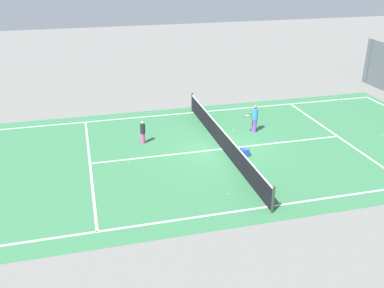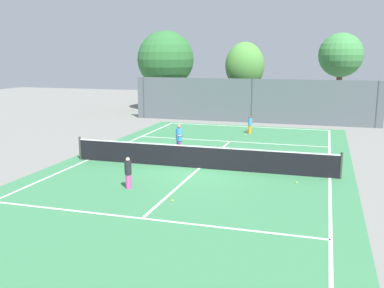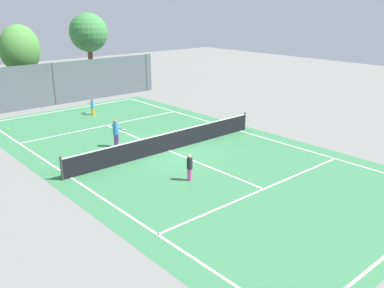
{
  "view_description": "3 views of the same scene",
  "coord_description": "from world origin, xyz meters",
  "px_view_note": "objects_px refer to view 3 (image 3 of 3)",
  "views": [
    {
      "loc": [
        18.57,
        -6.4,
        8.94
      ],
      "look_at": [
        1.35,
        -1.9,
        1.07
      ],
      "focal_mm": 40.85,
      "sensor_mm": 36.0,
      "label": 1
    },
    {
      "loc": [
        5.16,
        -18.23,
        4.91
      ],
      "look_at": [
        0.1,
        -1.46,
        1.38
      ],
      "focal_mm": 41.57,
      "sensor_mm": 36.0,
      "label": 2
    },
    {
      "loc": [
        -12.69,
        -16.38,
        7.3
      ],
      "look_at": [
        -0.68,
        -2.64,
        1.19
      ],
      "focal_mm": 39.04,
      "sensor_mm": 36.0,
      "label": 3
    }
  ],
  "objects_px": {
    "tennis_ball_3": "(221,131)",
    "tennis_ball_4": "(120,153)",
    "player_1": "(190,167)",
    "tennis_ball_5": "(95,117)",
    "player_0": "(116,133)",
    "tennis_ball_0": "(240,139)",
    "player_2": "(92,107)",
    "ball_crate": "(174,140)",
    "tennis_ball_1": "(238,174)",
    "tennis_ball_2": "(9,128)"
  },
  "relations": [
    {
      "from": "tennis_ball_3",
      "to": "tennis_ball_5",
      "type": "relative_size",
      "value": 1.0
    },
    {
      "from": "tennis_ball_1",
      "to": "tennis_ball_2",
      "type": "relative_size",
      "value": 1.0
    },
    {
      "from": "player_1",
      "to": "tennis_ball_4",
      "type": "xyz_separation_m",
      "value": [
        -0.44,
        5.0,
        -0.58
      ]
    },
    {
      "from": "player_2",
      "to": "tennis_ball_2",
      "type": "xyz_separation_m",
      "value": [
        -5.63,
        0.3,
        -0.55
      ]
    },
    {
      "from": "player_2",
      "to": "tennis_ball_0",
      "type": "height_order",
      "value": "player_2"
    },
    {
      "from": "tennis_ball_3",
      "to": "tennis_ball_4",
      "type": "xyz_separation_m",
      "value": [
        -6.69,
        0.7,
        0.0
      ]
    },
    {
      "from": "ball_crate",
      "to": "tennis_ball_1",
      "type": "relative_size",
      "value": 6.45
    },
    {
      "from": "player_2",
      "to": "tennis_ball_0",
      "type": "xyz_separation_m",
      "value": [
        3.6,
        -10.54,
        -0.55
      ]
    },
    {
      "from": "player_2",
      "to": "tennis_ball_2",
      "type": "relative_size",
      "value": 16.93
    },
    {
      "from": "player_0",
      "to": "tennis_ball_5",
      "type": "xyz_separation_m",
      "value": [
        2.2,
        6.4,
        -0.75
      ]
    },
    {
      "from": "tennis_ball_2",
      "to": "tennis_ball_1",
      "type": "bearing_deg",
      "value": -69.62
    },
    {
      "from": "tennis_ball_2",
      "to": "tennis_ball_5",
      "type": "bearing_deg",
      "value": -10.02
    },
    {
      "from": "player_1",
      "to": "ball_crate",
      "type": "distance_m",
      "value": 5.22
    },
    {
      "from": "player_1",
      "to": "tennis_ball_5",
      "type": "xyz_separation_m",
      "value": [
        2.2,
        12.41,
        -0.58
      ]
    },
    {
      "from": "player_2",
      "to": "tennis_ball_4",
      "type": "bearing_deg",
      "value": -109.24
    },
    {
      "from": "tennis_ball_1",
      "to": "tennis_ball_3",
      "type": "relative_size",
      "value": 1.0
    },
    {
      "from": "tennis_ball_0",
      "to": "tennis_ball_1",
      "type": "xyz_separation_m",
      "value": [
        -3.91,
        -3.47,
        0.0
      ]
    },
    {
      "from": "tennis_ball_3",
      "to": "tennis_ball_5",
      "type": "xyz_separation_m",
      "value": [
        -4.06,
        8.11,
        0.0
      ]
    },
    {
      "from": "player_1",
      "to": "player_2",
      "type": "height_order",
      "value": "player_1"
    },
    {
      "from": "player_2",
      "to": "tennis_ball_3",
      "type": "xyz_separation_m",
      "value": [
        3.88,
        -8.77,
        -0.55
      ]
    },
    {
      "from": "tennis_ball_0",
      "to": "tennis_ball_3",
      "type": "relative_size",
      "value": 1.0
    },
    {
      "from": "tennis_ball_0",
      "to": "player_0",
      "type": "bearing_deg",
      "value": 149.79
    },
    {
      "from": "ball_crate",
      "to": "tennis_ball_0",
      "type": "xyz_separation_m",
      "value": [
        3.29,
        -1.93,
        -0.15
      ]
    },
    {
      "from": "tennis_ball_2",
      "to": "tennis_ball_0",
      "type": "bearing_deg",
      "value": -49.62
    },
    {
      "from": "tennis_ball_0",
      "to": "tennis_ball_1",
      "type": "distance_m",
      "value": 5.23
    },
    {
      "from": "tennis_ball_1",
      "to": "tennis_ball_0",
      "type": "bearing_deg",
      "value": 41.63
    },
    {
      "from": "tennis_ball_1",
      "to": "tennis_ball_5",
      "type": "relative_size",
      "value": 1.0
    },
    {
      "from": "player_1",
      "to": "tennis_ball_0",
      "type": "height_order",
      "value": "player_1"
    },
    {
      "from": "player_2",
      "to": "player_1",
      "type": "bearing_deg",
      "value": -100.32
    },
    {
      "from": "player_0",
      "to": "player_2",
      "type": "bearing_deg",
      "value": 71.36
    },
    {
      "from": "tennis_ball_0",
      "to": "tennis_ball_4",
      "type": "distance_m",
      "value": 6.87
    },
    {
      "from": "tennis_ball_4",
      "to": "tennis_ball_0",
      "type": "bearing_deg",
      "value": -21.06
    },
    {
      "from": "tennis_ball_0",
      "to": "tennis_ball_5",
      "type": "distance_m",
      "value": 10.58
    },
    {
      "from": "player_1",
      "to": "tennis_ball_3",
      "type": "height_order",
      "value": "player_1"
    },
    {
      "from": "player_0",
      "to": "tennis_ball_3",
      "type": "xyz_separation_m",
      "value": [
        6.26,
        -1.71,
        -0.75
      ]
    },
    {
      "from": "player_0",
      "to": "player_1",
      "type": "xyz_separation_m",
      "value": [
        0.0,
        -6.01,
        -0.17
      ]
    },
    {
      "from": "player_2",
      "to": "tennis_ball_1",
      "type": "xyz_separation_m",
      "value": [
        -0.31,
        -14.02,
        -0.55
      ]
    },
    {
      "from": "player_0",
      "to": "tennis_ball_4",
      "type": "distance_m",
      "value": 1.33
    },
    {
      "from": "player_2",
      "to": "tennis_ball_2",
      "type": "height_order",
      "value": "player_2"
    },
    {
      "from": "player_0",
      "to": "tennis_ball_0",
      "type": "height_order",
      "value": "player_0"
    },
    {
      "from": "player_0",
      "to": "tennis_ball_4",
      "type": "relative_size",
      "value": 23.05
    },
    {
      "from": "tennis_ball_1",
      "to": "tennis_ball_5",
      "type": "xyz_separation_m",
      "value": [
        0.13,
        13.36,
        0.0
      ]
    },
    {
      "from": "player_1",
      "to": "tennis_ball_2",
      "type": "height_order",
      "value": "player_1"
    },
    {
      "from": "player_1",
      "to": "tennis_ball_0",
      "type": "bearing_deg",
      "value": 22.93
    },
    {
      "from": "player_0",
      "to": "tennis_ball_2",
      "type": "bearing_deg",
      "value": 113.79
    },
    {
      "from": "tennis_ball_0",
      "to": "tennis_ball_5",
      "type": "relative_size",
      "value": 1.0
    },
    {
      "from": "player_0",
      "to": "tennis_ball_3",
      "type": "bearing_deg",
      "value": -15.29
    },
    {
      "from": "player_2",
      "to": "ball_crate",
      "type": "height_order",
      "value": "player_2"
    },
    {
      "from": "tennis_ball_3",
      "to": "tennis_ball_2",
      "type": "bearing_deg",
      "value": 136.32
    },
    {
      "from": "tennis_ball_1",
      "to": "tennis_ball_4",
      "type": "bearing_deg",
      "value": 112.88
    }
  ]
}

